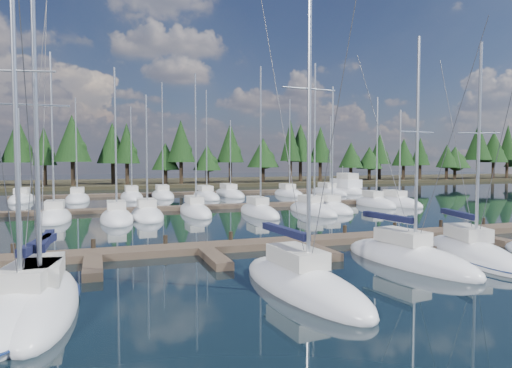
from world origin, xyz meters
name	(u,v)px	position (x,y,z in m)	size (l,w,h in m)	color
ground	(240,220)	(0.00, 30.00, 0.00)	(260.00, 260.00, 0.00)	black
far_shore	(156,183)	(0.00, 90.00, 0.30)	(220.00, 30.00, 0.60)	#2E2919
main_dock	(301,243)	(0.00, 17.36, 0.20)	(44.00, 6.13, 0.90)	brown
back_docks	(195,199)	(0.00, 49.58, 0.20)	(50.00, 21.80, 0.40)	brown
front_sailboat_0	(42,301)	(-13.66, 9.85, 0.29)	(2.45, 8.90, 13.11)	white
front_sailboat_1	(26,308)	(-14.09, 9.17, 0.29)	(4.62, 8.78, 14.94)	white
front_sailboat_2	(302,284)	(-3.92, 8.83, 0.30)	(3.50, 9.16, 14.72)	white
front_sailboat_3	(408,258)	(3.28, 11.46, 0.28)	(3.76, 8.97, 12.20)	white
front_sailboat_4	(471,253)	(7.29, 11.34, 0.28)	(4.80, 9.17, 12.22)	white
back_sailboat_rows	(204,202)	(0.15, 44.92, 0.26)	(48.01, 33.50, 16.66)	white
motor_yacht_right	(346,189)	(25.67, 55.85, 0.55)	(3.48, 10.27, 5.14)	white
tree_line	(165,148)	(0.57, 80.14, 7.42)	(184.74, 11.67, 13.20)	black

